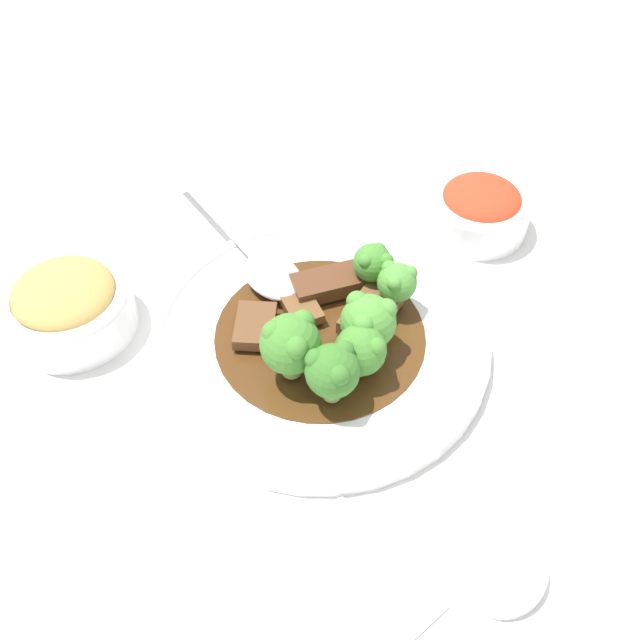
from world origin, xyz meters
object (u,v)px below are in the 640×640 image
Objects in this scene: broccoli_floret_3 at (332,370)px; side_bowl_appetizer at (67,304)px; broccoli_floret_2 at (368,321)px; sauce_dish at (497,567)px; broccoli_floret_0 at (290,343)px; broccoli_floret_5 at (397,282)px; side_bowl_kimchi at (480,208)px; main_plate at (320,338)px; beef_strip_0 at (335,282)px; broccoli_floret_4 at (360,349)px; beef_strip_2 at (298,302)px; beef_strip_1 at (371,312)px; broccoli_floret_1 at (375,264)px; beef_strip_3 at (255,326)px; serving_spoon at (264,266)px.

side_bowl_appetizer is at bearing 108.37° from broccoli_floret_3.
broccoli_floret_2 is 0.97× the size of broccoli_floret_3.
broccoli_floret_0 is at bearing 82.26° from sauce_dish.
broccoli_floret_5 is 0.15m from side_bowl_kimchi.
beef_strip_0 reaches higher than main_plate.
side_bowl_appetizer is (-0.14, 0.22, -0.02)m from broccoli_floret_2.
main_plate is 0.07m from broccoli_floret_0.
broccoli_floret_3 reaches higher than side_bowl_appetizer.
beef_strip_2 is at bearing 75.53° from broccoli_floret_4.
broccoli_floret_5 is at bearing -13.97° from beef_strip_1.
broccoli_floret_2 is at bearing -147.20° from broccoli_floret_1.
side_bowl_appetizer is (-0.13, 0.15, 0.00)m from beef_strip_2.
main_plate is at bearing 47.96° from broccoli_floret_3.
side_bowl_kimchi is 0.40m from side_bowl_appetizer.
main_plate is at bearing 174.15° from side_bowl_kimchi.
side_bowl_appetizer is at bearing 136.82° from beef_strip_0.
beef_strip_1 is 0.68× the size of side_bowl_kimchi.
broccoli_floret_3 is at bearing -96.88° from beef_strip_3.
beef_strip_2 is at bearing 72.68° from main_plate.
sauce_dish is at bearing -116.23° from broccoli_floret_2.
broccoli_floret_1 reaches higher than beef_strip_3.
broccoli_floret_5 is (0.05, 0.01, -0.00)m from broccoli_floret_2.
beef_strip_0 is 0.37× the size of serving_spoon.
broccoli_floret_0 is 1.11× the size of broccoli_floret_3.
broccoli_floret_2 reaches higher than main_plate.
main_plate is 6.15× the size of broccoli_floret_4.
beef_strip_3 is at bearing 138.08° from beef_strip_1.
broccoli_floret_3 reaches higher than serving_spoon.
broccoli_floret_2 is at bearing -58.38° from side_bowl_appetizer.
beef_strip_1 reaches higher than beef_strip_2.
side_bowl_appetizer reaches higher than serving_spoon.
broccoli_floret_5 is 0.40× the size of side_bowl_appetizer.
broccoli_floret_1 is at bearing 34.27° from beef_strip_1.
broccoli_floret_0 is at bearing 171.24° from beef_strip_1.
beef_strip_1 is 0.11m from serving_spoon.
beef_strip_2 is 0.09m from broccoli_floret_5.
broccoli_floret_0 is (-0.05, -0.01, 0.05)m from main_plate.
side_bowl_kimchi reaches higher than beef_strip_0.
beef_strip_0 is 0.08m from beef_strip_3.
beef_strip_0 is 1.40× the size of beef_strip_3.
serving_spoon is 2.24× the size of side_bowl_kimchi.
broccoli_floret_3 is at bearing -116.55° from serving_spoon.
broccoli_floret_5 reaches higher than side_bowl_kimchi.
broccoli_floret_4 is (0.02, -0.09, 0.02)m from beef_strip_3.
broccoli_floret_4 is 0.26m from side_bowl_appetizer.
serving_spoon reaches higher than sauce_dish.
broccoli_floret_2 is (0.00, -0.07, 0.03)m from beef_strip_2.
broccoli_floret_2 is at bearing 25.04° from broccoli_floret_4.
beef_strip_3 is at bearing -143.00° from serving_spoon.
beef_strip_0 is 1.18× the size of sauce_dish.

